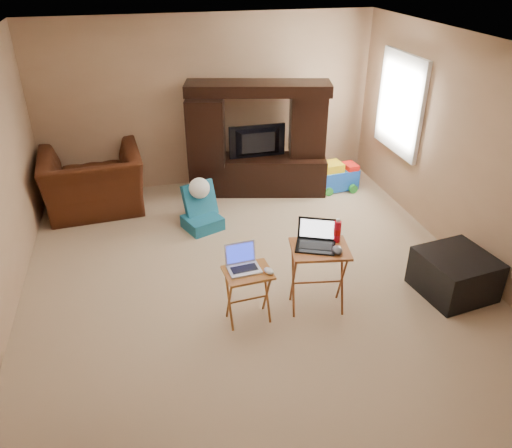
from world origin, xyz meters
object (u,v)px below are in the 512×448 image
object	(u,v)px
ottoman	(455,274)
water_bottle	(337,231)
television	(259,143)
plush_toy	(197,202)
push_toy	(337,176)
tray_table_left	(248,296)
mouse_right	(337,250)
laptop_right	(316,237)
mouse_left	(269,271)
recliner	(94,182)
tray_table_right	(318,278)
entertainment_center	(258,140)
laptop_left	(244,260)
child_rocker	(202,208)

from	to	relation	value
ottoman	water_bottle	distance (m)	1.47
television	plush_toy	distance (m)	1.27
push_toy	water_bottle	bearing A→B (deg)	-118.95
tray_table_left	mouse_right	distance (m)	0.98
laptop_right	mouse_left	bearing A→B (deg)	-143.55
ottoman	tray_table_left	size ratio (longest dim) A/B	1.21
television	recliner	bearing A→B (deg)	-0.46
plush_toy	water_bottle	xyz separation A→B (m)	(1.11, -2.25, 0.65)
tray_table_left	laptop_right	world-z (taller)	laptop_right
recliner	tray_table_right	world-z (taller)	recliner
television	water_bottle	world-z (taller)	television
push_toy	ottoman	distance (m)	2.74
television	laptop_right	size ratio (longest dim) A/B	2.20
plush_toy	tray_table_right	size ratio (longest dim) A/B	0.53
entertainment_center	ottoman	size ratio (longest dim) A/B	2.86
ottoman	laptop_left	bearing A→B (deg)	177.42
tray_table_right	mouse_left	distance (m)	0.60
ottoman	mouse_right	world-z (taller)	mouse_right
tray_table_right	laptop_right	xyz separation A→B (m)	(-0.04, 0.02, 0.48)
recliner	laptop_right	size ratio (longest dim) A/B	3.47
ottoman	laptop_left	distance (m)	2.33
water_bottle	push_toy	bearing A→B (deg)	66.99
television	mouse_right	world-z (taller)	television
push_toy	television	bearing A→B (deg)	165.04
push_toy	tray_table_right	world-z (taller)	tray_table_right
television	ottoman	size ratio (longest dim) A/B	1.19
laptop_right	tray_table_left	bearing A→B (deg)	-152.72
plush_toy	laptop_left	world-z (taller)	laptop_left
child_rocker	ottoman	size ratio (longest dim) A/B	0.84
tray_table_left	water_bottle	world-z (taller)	water_bottle
tray_table_left	child_rocker	bearing A→B (deg)	90.43
ottoman	mouse_right	size ratio (longest dim) A/B	4.77
laptop_left	child_rocker	bearing A→B (deg)	89.00
tray_table_right	entertainment_center	bearing A→B (deg)	97.66
ottoman	tray_table_right	xyz separation A→B (m)	(-1.52, 0.10, 0.14)
mouse_left	water_bottle	bearing A→B (deg)	13.21
child_rocker	push_toy	xyz separation A→B (m)	(2.18, 0.71, -0.07)
television	recliner	world-z (taller)	television
television	tray_table_left	xyz separation A→B (m)	(-0.82, -2.84, -0.50)
child_rocker	water_bottle	size ratio (longest dim) A/B	2.65
ottoman	mouse_right	bearing A→B (deg)	-179.02
recliner	tray_table_right	distance (m)	3.61
recliner	laptop_right	world-z (taller)	laptop_right
recliner	child_rocker	bearing A→B (deg)	142.76
child_rocker	laptop_right	bearing A→B (deg)	-87.53
laptop_left	water_bottle	size ratio (longest dim) A/B	1.36
push_toy	tray_table_right	size ratio (longest dim) A/B	0.85
recliner	plush_toy	xyz separation A→B (m)	(1.35, -0.48, -0.24)
tray_table_right	push_toy	bearing A→B (deg)	73.50
recliner	mouse_right	size ratio (longest dim) A/B	8.93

